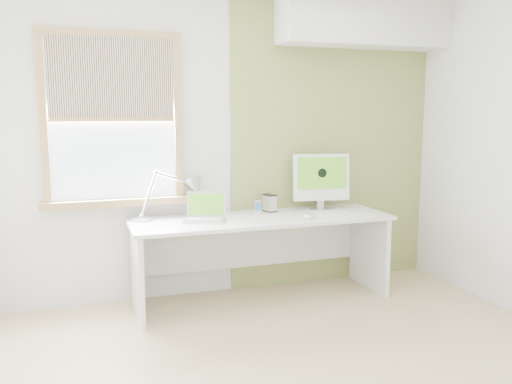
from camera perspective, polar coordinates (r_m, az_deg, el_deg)
name	(u,v)px	position (r m, az deg, el deg)	size (l,w,h in m)	color
room	(315,166)	(3.07, 6.39, 2.77)	(4.04, 3.54, 2.64)	#CCB383
accent_wall	(332,145)	(5.07, 8.22, 5.01)	(2.00, 0.02, 2.60)	olive
soffit	(364,23)	(5.06, 11.53, 17.42)	(1.60, 0.40, 0.42)	white
window	(113,120)	(4.48, -15.14, 7.48)	(1.20, 0.14, 1.42)	#A47F4A
desk	(259,238)	(4.58, 0.35, -4.97)	(2.20, 0.70, 0.73)	white
desk_lamp	(186,191)	(4.57, -7.59, 0.14)	(0.74, 0.38, 0.41)	#B8BBBD
laptop	(205,213)	(4.36, -5.47, -2.31)	(0.39, 0.36, 0.23)	#B8BBBD
phone_dock	(258,210)	(4.62, 0.19, -1.96)	(0.07, 0.07, 0.12)	#B8BBBD
external_drive	(269,203)	(4.71, 1.46, -1.20)	(0.11, 0.14, 0.16)	#B8BBBD
imac	(321,178)	(4.83, 7.04, 1.45)	(0.52, 0.20, 0.51)	#B8BBBD
keyboard	(349,215)	(4.60, 9.94, -2.42)	(0.46, 0.14, 0.02)	white
mouse	(308,216)	(4.45, 5.66, -2.63)	(0.07, 0.11, 0.03)	white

